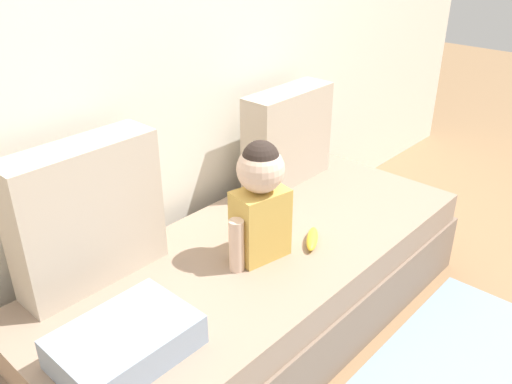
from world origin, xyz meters
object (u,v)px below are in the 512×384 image
banana (312,239)px  toddler (260,198)px  throw_pillow_right (288,137)px  folded_blanket (125,342)px  couch (259,289)px  throw_pillow_left (87,215)px

banana → toddler: bearing=153.8°
throw_pillow_right → folded_blanket: (-1.24, -0.41, -0.18)m
couch → toddler: 0.46m
banana → folded_blanket: size_ratio=0.42×
folded_blanket → toddler: bearing=5.3°
toddler → couch: bearing=45.5°
couch → banana: 0.31m
couch → throw_pillow_right: throw_pillow_right is taller
throw_pillow_right → banana: size_ratio=2.84×
throw_pillow_right → folded_blanket: throw_pillow_right is taller
banana → folded_blanket: folded_blanket is taller
folded_blanket → couch: bearing=8.2°
throw_pillow_right → toddler: (-0.58, -0.34, 0.02)m
couch → folded_blanket: 0.75m
throw_pillow_right → banana: 0.62m
throw_pillow_right → toddler: toddler is taller
banana → couch: bearing=139.4°
throw_pillow_left → banana: 0.86m
couch → banana: banana is taller
couch → throw_pillow_left: throw_pillow_left is taller
throw_pillow_left → folded_blanket: size_ratio=1.32×
throw_pillow_right → throw_pillow_left: bearing=180.0°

